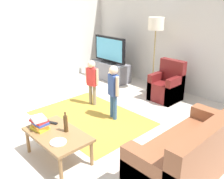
# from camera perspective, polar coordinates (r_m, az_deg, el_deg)

# --- Properties ---
(ground) EXTENTS (7.80, 7.80, 0.00)m
(ground) POSITION_cam_1_polar(r_m,az_deg,el_deg) (4.41, -5.73, -9.85)
(ground) COLOR beige
(wall_back) EXTENTS (6.00, 0.12, 2.70)m
(wall_back) POSITION_cam_1_polar(r_m,az_deg,el_deg) (6.16, 16.73, 11.65)
(wall_back) COLOR silver
(wall_back) RESTS_ON ground
(wall_left) EXTENTS (0.12, 6.00, 2.70)m
(wall_left) POSITION_cam_1_polar(r_m,az_deg,el_deg) (6.51, -23.10, 11.34)
(wall_left) COLOR silver
(wall_left) RESTS_ON ground
(area_rug) EXTENTS (2.20, 1.60, 0.01)m
(area_rug) POSITION_cam_1_polar(r_m,az_deg,el_deg) (4.89, -4.98, -6.50)
(area_rug) COLOR #B28C33
(area_rug) RESTS_ON ground
(tv_stand) EXTENTS (1.20, 0.44, 0.50)m
(tv_stand) POSITION_cam_1_polar(r_m,az_deg,el_deg) (6.99, -0.39, 4.23)
(tv_stand) COLOR slate
(tv_stand) RESTS_ON ground
(tv) EXTENTS (1.10, 0.28, 0.71)m
(tv) POSITION_cam_1_polar(r_m,az_deg,el_deg) (6.83, -0.53, 9.06)
(tv) COLOR black
(tv) RESTS_ON tv_stand
(couch) EXTENTS (0.80, 1.80, 0.86)m
(couch) POSITION_cam_1_polar(r_m,az_deg,el_deg) (3.54, 18.37, -13.95)
(couch) COLOR brown
(couch) RESTS_ON ground
(armchair) EXTENTS (0.60, 0.60, 0.90)m
(armchair) POSITION_cam_1_polar(r_m,az_deg,el_deg) (5.76, 12.57, 0.59)
(armchair) COLOR maroon
(armchair) RESTS_ON ground
(floor_lamp) EXTENTS (0.36, 0.36, 1.78)m
(floor_lamp) POSITION_cam_1_polar(r_m,az_deg,el_deg) (5.94, 10.04, 13.78)
(floor_lamp) COLOR #262626
(floor_lamp) RESTS_ON ground
(child_near_tv) EXTENTS (0.32, 0.16, 0.99)m
(child_near_tv) POSITION_cam_1_polar(r_m,az_deg,el_deg) (5.26, -4.62, 2.48)
(child_near_tv) COLOR gray
(child_near_tv) RESTS_ON ground
(child_center) EXTENTS (0.34, 0.18, 1.05)m
(child_center) POSITION_cam_1_polar(r_m,az_deg,el_deg) (4.62, 0.34, 0.45)
(child_center) COLOR #33598C
(child_center) RESTS_ON ground
(coffee_table) EXTENTS (1.00, 0.60, 0.42)m
(coffee_table) POSITION_cam_1_polar(r_m,az_deg,el_deg) (3.67, -12.42, -10.42)
(coffee_table) COLOR olive
(coffee_table) RESTS_ON ground
(book_stack) EXTENTS (0.30, 0.22, 0.18)m
(book_stack) POSITION_cam_1_polar(r_m,az_deg,el_deg) (3.77, -16.32, -7.44)
(book_stack) COLOR yellow
(book_stack) RESTS_ON coffee_table
(bottle) EXTENTS (0.06, 0.06, 0.31)m
(bottle) POSITION_cam_1_polar(r_m,az_deg,el_deg) (3.60, -10.58, -7.67)
(bottle) COLOR #4C3319
(bottle) RESTS_ON coffee_table
(tv_remote) EXTENTS (0.17, 0.11, 0.02)m
(tv_remote) POSITION_cam_1_polar(r_m,az_deg,el_deg) (3.91, -13.58, -7.44)
(tv_remote) COLOR black
(tv_remote) RESTS_ON coffee_table
(plate) EXTENTS (0.22, 0.22, 0.02)m
(plate) POSITION_cam_1_polar(r_m,az_deg,el_deg) (3.42, -12.24, -11.73)
(plate) COLOR white
(plate) RESTS_ON coffee_table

